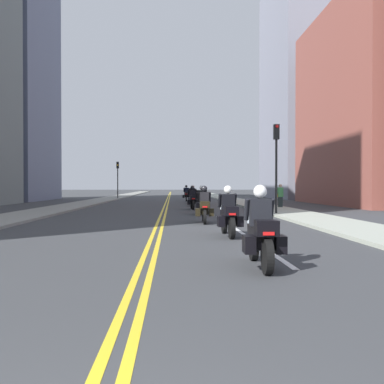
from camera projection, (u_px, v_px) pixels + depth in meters
ground_plane at (168, 200)px, 49.23m from camera, size 264.00×264.00×0.00m
sidewalk_left at (105, 199)px, 48.91m from camera, size 2.80×144.00×0.12m
sidewalk_right at (230, 199)px, 49.55m from camera, size 2.80×144.00×0.12m
centreline_yellow_inner at (167, 200)px, 49.23m from camera, size 0.12×132.00×0.01m
centreline_yellow_outer at (169, 200)px, 49.24m from camera, size 0.12×132.00×0.01m
lane_dashes_white at (206, 209)px, 30.38m from camera, size 0.14×56.40×0.01m
building_right_1 at (368, 107)px, 36.55m from camera, size 7.46×17.35×16.37m
building_left_2 at (7, 74)px, 47.46m from camera, size 8.42×12.59×27.44m
building_right_2 at (310, 88)px, 56.05m from camera, size 10.02×15.86×28.26m
motorcycle_0 at (261, 234)px, 8.37m from camera, size 0.77×2.16×1.60m
motorcycle_1 at (228, 216)px, 13.58m from camera, size 0.77×2.21×1.59m
motorcycle_2 at (204, 208)px, 18.50m from camera, size 0.78×2.21×1.59m
motorcycle_3 at (202, 202)px, 24.06m from camera, size 0.77×2.16×1.61m
motorcycle_4 at (192, 200)px, 29.23m from camera, size 0.77×2.16×1.59m
motorcycle_5 at (193, 198)px, 34.44m from camera, size 0.77×2.22×1.64m
motorcycle_6 at (192, 196)px, 39.93m from camera, size 0.77×2.29×1.65m
motorcycle_7 at (186, 195)px, 45.14m from camera, size 0.78×2.17×1.67m
traffic_cone_0 at (267, 214)px, 19.27m from camera, size 0.34×0.34×0.70m
traffic_light_near at (276, 153)px, 23.40m from camera, size 0.28×0.38×4.86m
traffic_light_far at (118, 173)px, 52.72m from camera, size 0.28×0.38×4.48m
pedestrian_0 at (280, 196)px, 30.13m from camera, size 0.49×0.25×1.70m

